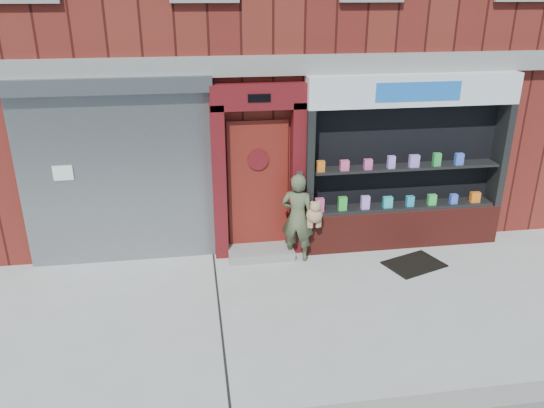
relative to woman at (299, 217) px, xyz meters
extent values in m
plane|color=#9E9E99|center=(0.13, -1.54, -0.76)|extent=(80.00, 80.00, 0.00)
cube|color=#5E1A15|center=(0.13, 4.46, 3.24)|extent=(12.00, 8.00, 8.00)
cube|color=gray|center=(0.13, 0.38, 2.39)|extent=(12.00, 0.16, 0.30)
cube|color=gray|center=(-2.87, 0.40, 0.64)|extent=(3.00, 0.10, 2.80)
cube|color=slate|center=(-2.87, 0.34, 2.16)|extent=(3.10, 0.30, 0.24)
cube|color=white|center=(-3.67, 0.33, 0.84)|extent=(0.30, 0.01, 0.24)
cube|color=#4B0C11|center=(-1.27, 0.32, 0.54)|extent=(0.22, 0.28, 2.60)
cube|color=#4B0C11|center=(0.03, 0.32, 0.54)|extent=(0.22, 0.28, 2.60)
cube|color=#4B0C11|center=(-0.62, 0.32, 1.94)|extent=(1.50, 0.28, 0.40)
cube|color=black|center=(-0.62, 0.17, 1.94)|extent=(0.35, 0.01, 0.12)
cube|color=maroon|center=(-0.62, 0.43, 0.44)|extent=(1.00, 0.06, 2.20)
cylinder|color=black|center=(-0.62, 0.39, 0.89)|extent=(0.28, 0.02, 0.28)
cylinder|color=#4B0C11|center=(-0.62, 0.38, 0.89)|extent=(0.34, 0.02, 0.34)
cube|color=gray|center=(-0.62, 0.16, -0.69)|extent=(1.10, 0.55, 0.15)
cube|color=slate|center=(0.03, 0.17, 0.64)|extent=(0.10, 0.02, 0.18)
cube|color=maroon|center=(1.88, 0.26, -0.41)|extent=(3.50, 0.40, 0.70)
cube|color=black|center=(0.19, 0.26, 0.84)|extent=(0.12, 0.40, 1.80)
cube|color=black|center=(3.57, 0.26, 0.84)|extent=(0.12, 0.40, 1.80)
cube|color=black|center=(1.88, 0.44, 0.84)|extent=(3.30, 0.03, 1.80)
cube|color=black|center=(1.88, 0.26, -0.03)|extent=(3.20, 0.36, 0.06)
cube|color=black|center=(1.88, 0.26, 0.69)|extent=(3.20, 0.36, 0.04)
cube|color=white|center=(1.88, 0.26, 1.99)|extent=(3.50, 0.40, 0.50)
cube|color=#1758AF|center=(1.88, 0.05, 1.99)|extent=(1.40, 0.01, 0.30)
cube|color=#E14B8A|center=(0.38, 0.18, 0.12)|extent=(0.15, 0.09, 0.24)
cube|color=green|center=(0.78, 0.18, 0.12)|extent=(0.14, 0.09, 0.24)
cube|color=#C185F0|center=(1.18, 0.18, 0.11)|extent=(0.14, 0.09, 0.23)
cube|color=#25BABD|center=(1.58, 0.18, 0.10)|extent=(0.16, 0.09, 0.19)
cube|color=teal|center=(1.98, 0.18, 0.09)|extent=(0.13, 0.09, 0.18)
cube|color=green|center=(2.38, 0.18, 0.09)|extent=(0.14, 0.09, 0.19)
cube|color=blue|center=(2.78, 0.18, 0.08)|extent=(0.12, 0.09, 0.17)
cube|color=orange|center=(3.18, 0.18, 0.09)|extent=(0.17, 0.09, 0.18)
cube|color=orange|center=(0.38, 0.18, 0.80)|extent=(0.13, 0.09, 0.18)
cube|color=#F25084|center=(0.78, 0.18, 0.79)|extent=(0.14, 0.09, 0.17)
cube|color=#E04A93|center=(1.18, 0.18, 0.79)|extent=(0.13, 0.09, 0.17)
cube|color=#B784EF|center=(1.58, 0.18, 0.81)|extent=(0.12, 0.09, 0.21)
cube|color=#A884EE|center=(1.98, 0.18, 0.81)|extent=(0.16, 0.09, 0.20)
cube|color=green|center=(2.38, 0.18, 0.82)|extent=(0.12, 0.09, 0.22)
cube|color=blue|center=(2.78, 0.18, 0.81)|extent=(0.14, 0.09, 0.20)
imported|color=#4C5638|center=(-0.02, 0.01, -0.01)|extent=(0.65, 0.55, 1.51)
sphere|color=#A97D54|center=(0.24, -0.08, 0.06)|extent=(0.27, 0.27, 0.27)
sphere|color=#A97D54|center=(0.24, -0.13, 0.22)|extent=(0.18, 0.18, 0.18)
sphere|color=#A97D54|center=(0.19, -0.13, 0.29)|extent=(0.06, 0.06, 0.06)
sphere|color=#A97D54|center=(0.30, -0.13, 0.29)|extent=(0.06, 0.06, 0.06)
cylinder|color=#A97D54|center=(0.15, -0.08, -0.08)|extent=(0.06, 0.06, 0.16)
cylinder|color=#A97D54|center=(0.33, -0.08, -0.08)|extent=(0.06, 0.06, 0.16)
cylinder|color=#A97D54|center=(0.19, -0.10, -0.08)|extent=(0.06, 0.06, 0.16)
cylinder|color=#A97D54|center=(0.30, -0.10, -0.08)|extent=(0.06, 0.06, 0.16)
cube|color=black|center=(1.85, -0.53, -0.75)|extent=(1.08, 0.91, 0.02)
camera|label=1|loc=(-1.65, -7.82, 3.47)|focal=35.00mm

